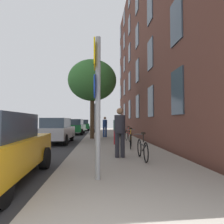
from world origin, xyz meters
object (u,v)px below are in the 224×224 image
object	(u,v)px
pedestrian_0	(120,129)
car_1	(57,130)
traffic_light	(94,113)
car_2	(75,126)
sign_post	(97,96)
bicycle_1	(131,140)
car_3	(84,125)
bicycle_0	(142,149)
bicycle_2	(128,135)
bicycle_3	(120,133)
bicycle_4	(116,131)
tree_near	(92,81)
pedestrian_1	(117,128)
pedestrian_2	(105,125)

from	to	relation	value
pedestrian_0	car_1	size ratio (longest dim) A/B	0.42
traffic_light	car_2	xyz separation A→B (m)	(-2.01, -0.80, -1.54)
sign_post	bicycle_1	xyz separation A→B (m)	(1.65, 5.19, -1.53)
car_3	bicycle_0	bearing A→B (deg)	-80.66
traffic_light	pedestrian_0	bearing A→B (deg)	-85.05
bicycle_2	bicycle_3	size ratio (longest dim) A/B	1.07
traffic_light	bicycle_4	xyz separation A→B (m)	(2.23, -3.42, -1.90)
bicycle_4	car_3	xyz separation A→B (m)	(-3.96, 10.95, 0.36)
sign_post	bicycle_0	world-z (taller)	sign_post
tree_near	bicycle_1	world-z (taller)	tree_near
sign_post	bicycle_4	world-z (taller)	sign_post
pedestrian_1	car_2	world-z (taller)	pedestrian_1
sign_post	pedestrian_1	bearing A→B (deg)	80.78
sign_post	car_2	world-z (taller)	sign_post
sign_post	bicycle_0	bearing A→B (deg)	54.56
pedestrian_2	car_3	size ratio (longest dim) A/B	0.37
pedestrian_2	tree_near	bearing A→B (deg)	-126.11
sign_post	bicycle_2	distance (m)	8.56
bicycle_0	car_2	xyz separation A→B (m)	(-4.05, 14.62, 0.36)
pedestrian_1	bicycle_1	bearing A→B (deg)	-65.97
pedestrian_0	pedestrian_1	distance (m)	3.91
bicycle_1	bicycle_2	xyz separation A→B (m)	(0.32, 3.00, -0.00)
sign_post	bicycle_3	world-z (taller)	sign_post
bicycle_4	car_1	distance (m)	7.24
traffic_light	bicycle_4	distance (m)	4.50
pedestrian_1	pedestrian_2	distance (m)	5.14
tree_near	bicycle_4	distance (m)	6.03
bicycle_0	bicycle_4	bearing A→B (deg)	89.09
tree_near	traffic_light	bearing A→B (deg)	90.28
tree_near	car_3	size ratio (longest dim) A/B	1.32
traffic_light	bicycle_0	xyz separation A→B (m)	(2.04, -15.42, -1.89)
traffic_light	bicycle_2	distance (m)	9.91
pedestrian_2	car_3	distance (m)	13.79
bicycle_1	car_1	xyz separation A→B (m)	(-4.33, 3.28, 0.33)
bicycle_2	pedestrian_1	size ratio (longest dim) A/B	1.04
bicycle_1	car_3	distance (m)	20.32
traffic_light	car_3	world-z (taller)	traffic_light
traffic_light	tree_near	size ratio (longest dim) A/B	0.55
bicycle_4	car_2	world-z (taller)	car_2
bicycle_3	pedestrian_0	bearing A→B (deg)	-96.22
car_3	bicycle_1	bearing A→B (deg)	-79.04
car_1	car_3	distance (m)	16.67
sign_post	car_2	bearing A→B (deg)	98.43
tree_near	pedestrian_2	xyz separation A→B (m)	(1.01, 1.38, -3.42)
traffic_light	car_2	world-z (taller)	traffic_light
car_1	bicycle_1	bearing A→B (deg)	-37.18
car_1	car_3	xyz separation A→B (m)	(0.47, 16.66, 0.00)
bicycle_0	bicycle_2	bearing A→B (deg)	86.11
car_3	pedestrian_1	bearing A→B (deg)	-80.04
bicycle_2	pedestrian_1	xyz separation A→B (m)	(-0.91, -1.67, 0.54)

